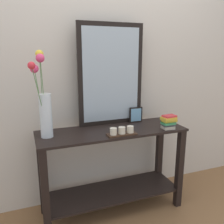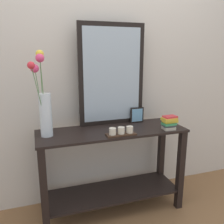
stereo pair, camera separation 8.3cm
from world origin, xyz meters
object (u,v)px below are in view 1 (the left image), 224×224
console_table (112,163)px  picture_frame_small (136,115)px  mirror_leaning (111,75)px  candle_tray (122,132)px  book_stack (169,122)px  tall_vase_left (44,104)px

console_table → picture_frame_small: (0.30, 0.14, 0.38)m
mirror_leaning → candle_tray: 0.54m
book_stack → tall_vase_left: bearing=170.8°
picture_frame_small → book_stack: 0.33m
mirror_leaning → tall_vase_left: bearing=-165.4°
candle_tray → picture_frame_small: (0.27, 0.29, 0.05)m
candle_tray → picture_frame_small: bearing=47.3°
tall_vase_left → picture_frame_small: 0.88m
candle_tray → console_table: bearing=100.8°
console_table → book_stack: 0.62m
mirror_leaning → book_stack: mirror_leaning is taller
tall_vase_left → book_stack: (1.02, -0.17, -0.20)m
console_table → book_stack: (0.47, -0.14, 0.37)m
picture_frame_small → console_table: bearing=-154.5°
mirror_leaning → tall_vase_left: 0.66m
mirror_leaning → tall_vase_left: mirror_leaning is taller
console_table → mirror_leaning: 0.79m
tall_vase_left → picture_frame_small: tall_vase_left is taller
tall_vase_left → picture_frame_small: size_ratio=4.57×
book_stack → picture_frame_small: bearing=121.9°
console_table → tall_vase_left: tall_vase_left is taller
console_table → book_stack: size_ratio=9.10×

